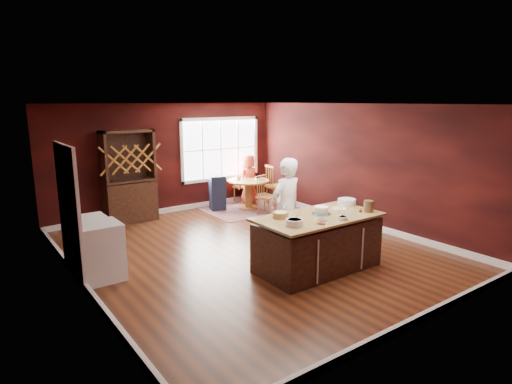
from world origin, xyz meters
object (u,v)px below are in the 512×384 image
(seated_woman, at_px, (249,179))
(dryer, at_px, (89,242))
(chair_north, at_px, (242,184))
(toddler, at_px, (216,179))
(layer_cake, at_px, (321,211))
(chair_east, at_px, (276,184))
(baker, at_px, (286,208))
(hutch, at_px, (129,177))
(chair_south, at_px, (267,195))
(high_chair, at_px, (217,192))
(dining_table, at_px, (248,188))
(washer, at_px, (100,252))
(kitchen_island, at_px, (317,244))

(seated_woman, xyz_separation_m, dryer, (-4.76, -2.14, -0.24))
(chair_north, height_order, toddler, chair_north)
(layer_cake, xyz_separation_m, toddler, (0.56, 4.34, -0.18))
(chair_east, bearing_deg, baker, 150.52)
(seated_woman, bearing_deg, hutch, -17.37)
(chair_east, distance_m, chair_south, 1.08)
(chair_east, bearing_deg, toddler, 82.22)
(seated_woman, distance_m, high_chair, 1.05)
(baker, relative_size, toddler, 6.92)
(dining_table, distance_m, chair_east, 0.87)
(chair_north, xyz_separation_m, toddler, (-1.03, -0.36, 0.32))
(layer_cake, bearing_deg, high_chair, 82.28)
(baker, distance_m, high_chair, 3.74)
(layer_cake, xyz_separation_m, hutch, (-1.60, 4.59, 0.07))
(dining_table, bearing_deg, layer_cake, -108.14)
(toddler, bearing_deg, chair_south, -54.59)
(high_chair, relative_size, washer, 1.02)
(baker, relative_size, hutch, 0.85)
(seated_woman, xyz_separation_m, toddler, (-1.06, -0.08, 0.14))
(seated_woman, height_order, high_chair, seated_woman)
(layer_cake, distance_m, chair_north, 4.99)
(dining_table, bearing_deg, chair_north, 68.85)
(chair_east, height_order, toddler, chair_east)
(chair_north, distance_m, washer, 5.63)
(kitchen_island, relative_size, baker, 1.17)
(dining_table, bearing_deg, seated_woman, 53.86)
(kitchen_island, bearing_deg, dryer, 142.73)
(chair_east, distance_m, toddler, 1.69)
(chair_east, bearing_deg, chair_north, 43.66)
(layer_cake, bearing_deg, kitchen_island, -161.21)
(toddler, xyz_separation_m, dryer, (-3.70, -2.06, -0.38))
(layer_cake, height_order, hutch, hutch)
(high_chair, bearing_deg, baker, -82.82)
(dining_table, relative_size, chair_east, 1.00)
(baker, relative_size, washer, 1.98)
(hutch, bearing_deg, washer, -117.71)
(toddler, bearing_deg, baker, -101.26)
(seated_woman, distance_m, hutch, 3.25)
(seated_woman, height_order, dryer, seated_woman)
(layer_cake, relative_size, chair_north, 0.33)
(baker, height_order, high_chair, baker)
(kitchen_island, xyz_separation_m, hutch, (-1.50, 4.62, 0.62))
(layer_cake, height_order, chair_north, layer_cake)
(washer, distance_m, dryer, 0.64)
(toddler, relative_size, dryer, 0.30)
(baker, height_order, washer, baker)
(hutch, distance_m, dryer, 2.84)
(toddler, bearing_deg, hutch, 173.63)
(dining_table, height_order, seated_woman, seated_woman)
(chair_south, bearing_deg, seated_woman, 56.50)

